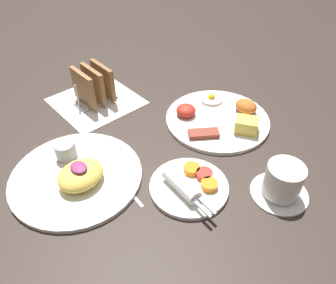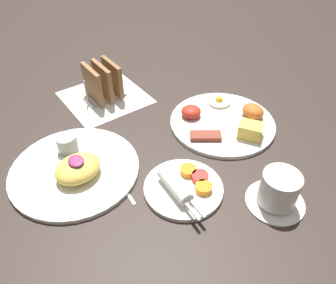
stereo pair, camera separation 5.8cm
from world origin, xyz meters
The scene contains 8 objects.
ground_plane centered at (0.00, 0.00, 0.00)m, with size 3.00×3.00×0.00m, color #332823.
napkin_flat centered at (-0.22, 0.01, 0.00)m, with size 0.22×0.22×0.00m.
plate_breakfast centered at (0.08, 0.21, 0.01)m, with size 0.27×0.27×0.05m.
plate_condiments centered at (0.19, -0.02, 0.01)m, with size 0.18×0.17×0.04m.
plate_foreground centered at (0.01, -0.18, 0.01)m, with size 0.29×0.29×0.06m.
toast_rack centered at (-0.22, 0.01, 0.05)m, with size 0.10×0.12×0.10m.
coffee_cup centered at (0.33, 0.11, 0.04)m, with size 0.12×0.12×0.08m.
teaspoon centered at (0.08, -0.12, 0.00)m, with size 0.13×0.02×0.01m.
Camera 1 is at (0.51, -0.36, 0.53)m, focal length 35.00 mm.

